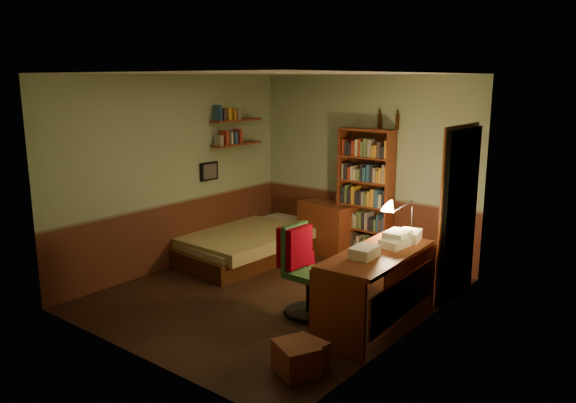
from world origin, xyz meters
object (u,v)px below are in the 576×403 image
Objects in this scene: bookshelf at (365,195)px; desk_lamp at (412,214)px; desk at (376,290)px; mini_stereo at (347,199)px; office_chair at (309,274)px; dresser at (327,228)px; cardboard_box_a at (306,355)px; bed at (255,233)px; cardboard_box_b at (296,358)px.

bookshelf is 3.60× the size of desk_lamp.
bookshelf is at bearing 121.13° from desk.
office_chair reaches higher than mini_stereo.
dresser is 2.26m from desk_lamp.
dresser is at bearing 132.87° from desk.
mini_stereo is 0.53× the size of desk_lamp.
mini_stereo is 2.56m from desk.
bookshelf is 2.22m from office_chair.
cardboard_box_a is (1.56, -3.10, -0.70)m from mini_stereo.
desk is 2.92× the size of desk_lamp.
cardboard_box_b is (2.52, -2.29, -0.21)m from bed.
dresser reaches higher than cardboard_box_a.
office_chair is at bearing -168.38° from desk.
bookshelf is 2.36m from desk.
cardboard_box_b is (-0.03, -0.11, 0.01)m from cardboard_box_a.
cardboard_box_a is at bearing -95.33° from desk.
office_chair is at bearing -127.69° from desk_lamp.
cardboard_box_b is (-0.08, -1.26, -0.27)m from desk.
desk_lamp is at bearing -21.32° from dresser.
dresser is 3.06× the size of mini_stereo.
desk reaches higher than dresser.
bed is at bearing 139.52° from cardboard_box_a.
cardboard_box_a is at bearing -69.15° from bookshelf.
cardboard_box_a is 0.11m from cardboard_box_b.
cardboard_box_b is at bearing -70.26° from bookshelf.
bookshelf reaches higher than mini_stereo.
bookshelf is 4.83× the size of cardboard_box_b.
desk_lamp is at bearing 88.61° from cardboard_box_a.
desk is (1.87, -1.82, 0.03)m from dresser.
cardboard_box_b is (1.53, -3.21, -0.69)m from mini_stereo.
desk is at bearing 15.63° from office_chair.
office_chair reaches higher than bed.
mini_stereo reaches higher than dresser.
cardboard_box_a is 0.90× the size of cardboard_box_b.
desk is 1.19m from cardboard_box_a.
dresser is at bearing -172.91° from bookshelf.
cardboard_box_b is (-0.07, -2.02, -0.93)m from desk_lamp.
bookshelf reaches higher than desk.
mini_stereo is at bearing 171.63° from bookshelf.
desk reaches higher than bed.
cardboard_box_b is at bearing -51.45° from dresser.
cardboard_box_a is (2.55, -2.18, -0.21)m from bed.
bookshelf is at bearing 16.62° from dresser.
office_chair is 1.30m from cardboard_box_b.
desk_lamp reaches higher than office_chair.
mini_stereo is at bearing 143.30° from desk_lamp.
cardboard_box_b is (1.21, -3.17, -0.80)m from bookshelf.
desk_lamp is at bearing 87.27° from desk.
desk_lamp is 1.34× the size of cardboard_box_b.
mini_stereo is at bearing 126.62° from desk.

